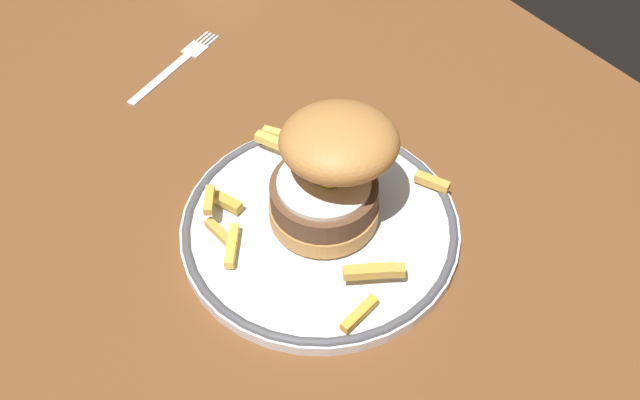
{
  "coord_description": "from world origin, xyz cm",
  "views": [
    {
      "loc": [
        36.84,
        -22.77,
        53.28
      ],
      "look_at": [
        3.91,
        2.02,
        4.6
      ],
      "focal_mm": 41.16,
      "sensor_mm": 36.0,
      "label": 1
    }
  ],
  "objects": [
    {
      "name": "ground_plane",
      "position": [
        0.0,
        0.0,
        -2.0
      ],
      "size": [
        129.15,
        85.49,
        4.0
      ],
      "primitive_type": "cube",
      "color": "brown"
    },
    {
      "name": "dinner_plate",
      "position": [
        3.91,
        2.02,
        0.84
      ],
      "size": [
        25.4,
        25.4,
        1.6
      ],
      "color": "silver",
      "rests_on": "ground_plane"
    },
    {
      "name": "burger",
      "position": [
        3.6,
        3.52,
        7.28
      ],
      "size": [
        14.37,
        14.2,
        11.73
      ],
      "color": "#B98041",
      "rests_on": "dinner_plate"
    },
    {
      "name": "fries_pile",
      "position": [
        2.77,
        0.97,
        2.47
      ],
      "size": [
        23.25,
        21.8,
        2.34
      ],
      "color": "gold",
      "rests_on": "dinner_plate"
    },
    {
      "name": "fork",
      "position": [
        -24.84,
        3.35,
        0.18
      ],
      "size": [
        6.4,
        13.95,
        0.36
      ],
      "color": "silver",
      "rests_on": "ground_plane"
    }
  ]
}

